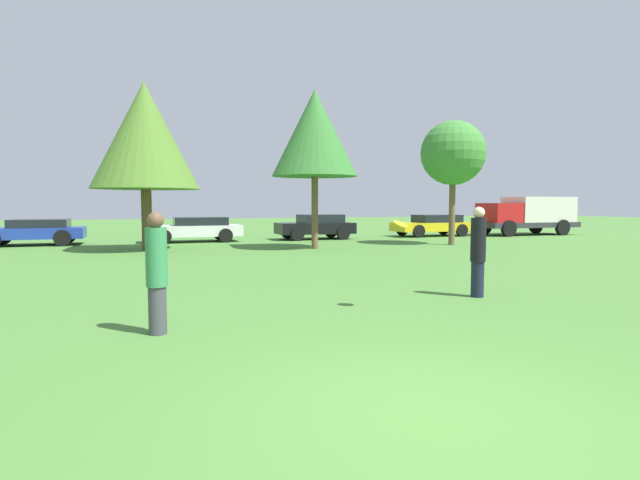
# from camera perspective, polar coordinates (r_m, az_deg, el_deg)

# --- Properties ---
(ground_plane) EXTENTS (120.00, 120.00, 0.00)m
(ground_plane) POSITION_cam_1_polar(r_m,az_deg,el_deg) (4.67, 12.34, -18.52)
(ground_plane) COLOR #477A33
(person_thrower) EXTENTS (0.29, 0.29, 1.68)m
(person_thrower) POSITION_cam_1_polar(r_m,az_deg,el_deg) (7.29, -17.86, -3.39)
(person_thrower) COLOR #3F3F47
(person_thrower) RESTS_ON ground
(person_catcher) EXTENTS (0.29, 0.29, 1.74)m
(person_catcher) POSITION_cam_1_polar(r_m,az_deg,el_deg) (10.18, 17.32, -1.15)
(person_catcher) COLOR #191E33
(person_catcher) RESTS_ON ground
(frisbee) EXTENTS (0.27, 0.25, 0.17)m
(frisbee) POSITION_cam_1_polar(r_m,az_deg,el_deg) (8.55, 9.03, 1.75)
(frisbee) COLOR yellow
(tree_1) EXTENTS (4.05, 4.05, 6.42)m
(tree_1) POSITION_cam_1_polar(r_m,az_deg,el_deg) (20.81, -19.07, 10.98)
(tree_1) COLOR brown
(tree_1) RESTS_ON ground
(tree_2) EXTENTS (3.39, 3.39, 6.27)m
(tree_2) POSITION_cam_1_polar(r_m,az_deg,el_deg) (20.43, -0.60, 11.87)
(tree_2) COLOR brown
(tree_2) RESTS_ON ground
(tree_3) EXTENTS (2.79, 2.79, 5.39)m
(tree_3) POSITION_cam_1_polar(r_m,az_deg,el_deg) (23.03, 14.71, 9.38)
(tree_3) COLOR brown
(tree_3) RESTS_ON ground
(parked_car_blue) EXTENTS (4.22, 2.16, 1.13)m
(parked_car_blue) POSITION_cam_1_polar(r_m,az_deg,el_deg) (25.19, -29.45, 0.89)
(parked_car_blue) COLOR #1E389E
(parked_car_blue) RESTS_ON ground
(parked_car_white) EXTENTS (4.46, 2.07, 1.17)m
(parked_car_white) POSITION_cam_1_polar(r_m,az_deg,el_deg) (24.68, -13.84, 1.26)
(parked_car_white) COLOR silver
(parked_car_white) RESTS_ON ground
(parked_car_black) EXTENTS (3.91, 2.01, 1.26)m
(parked_car_black) POSITION_cam_1_polar(r_m,az_deg,el_deg) (25.81, -0.42, 1.57)
(parked_car_black) COLOR black
(parked_car_black) RESTS_ON ground
(parked_car_yellow) EXTENTS (4.40, 2.07, 1.19)m
(parked_car_yellow) POSITION_cam_1_polar(r_m,az_deg,el_deg) (28.96, 12.58, 1.71)
(parked_car_yellow) COLOR gold
(parked_car_yellow) RESTS_ON ground
(delivery_truck_red) EXTENTS (6.08, 2.44, 2.19)m
(delivery_truck_red) POSITION_cam_1_polar(r_m,az_deg,el_deg) (31.79, 22.28, 2.75)
(delivery_truck_red) COLOR #2D2D33
(delivery_truck_red) RESTS_ON ground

